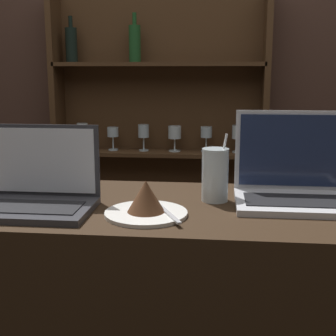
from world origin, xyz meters
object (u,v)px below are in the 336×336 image
at_px(laptop_near, 33,191).
at_px(cake_plate, 146,203).
at_px(water_glass, 215,175).
at_px(laptop_far, 295,183).

bearing_deg(laptop_near, cake_plate, -5.57).
bearing_deg(laptop_near, water_glass, 14.49).
relative_size(laptop_near, water_glass, 1.72).
bearing_deg(cake_plate, water_glass, 41.86).
distance_m(laptop_far, water_glass, 0.23).
distance_m(laptop_far, cake_plate, 0.44).
xyz_separation_m(laptop_near, cake_plate, (0.32, -0.03, -0.01)).
distance_m(laptop_near, water_glass, 0.51).
relative_size(cake_plate, water_glass, 1.11).
bearing_deg(laptop_far, laptop_near, -169.00).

